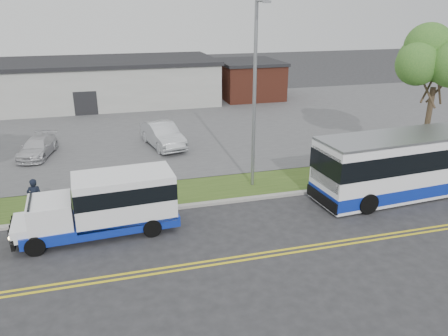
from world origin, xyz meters
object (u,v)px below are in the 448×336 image
object	(u,v)px
transit_bus	(421,162)
shuttle_bus	(109,202)
parked_car_a	(163,135)
pedestrian	(35,197)
tree_east	(437,64)
parked_car_b	(37,147)
streetlight_near	(255,91)

from	to	relation	value
transit_bus	shuttle_bus	bearing A→B (deg)	176.20
parked_car_a	pedestrian	bearing A→B (deg)	-140.33
tree_east	parked_car_b	xyz separation A→B (m)	(-22.83, 8.03, -5.50)
shuttle_bus	pedestrian	size ratio (longest dim) A/B	3.76
shuttle_bus	pedestrian	distance (m)	4.00
transit_bus	parked_car_b	world-z (taller)	transit_bus
pedestrian	shuttle_bus	bearing A→B (deg)	147.64
transit_bus	parked_car_b	size ratio (longest dim) A/B	2.87
shuttle_bus	parked_car_b	distance (m)	12.18
parked_car_a	parked_car_b	distance (m)	8.10
streetlight_near	shuttle_bus	world-z (taller)	streetlight_near
pedestrian	tree_east	bearing A→B (deg)	-174.52
streetlight_near	shuttle_bus	size ratio (longest dim) A/B	1.37
tree_east	transit_bus	distance (m)	6.26
parked_car_a	parked_car_b	xyz separation A→B (m)	(-8.10, 0.09, -0.22)
tree_east	transit_bus	size ratio (longest dim) A/B	0.70
streetlight_near	parked_car_a	world-z (taller)	streetlight_near
pedestrian	parked_car_b	distance (m)	9.18
streetlight_near	transit_bus	world-z (taller)	streetlight_near
streetlight_near	parked_car_b	bearing A→B (deg)	144.96
tree_east	transit_bus	xyz separation A→B (m)	(-2.80, -3.26, -4.55)
pedestrian	parked_car_a	bearing A→B (deg)	-125.69
pedestrian	parked_car_a	xyz separation A→B (m)	(7.14, 9.04, -0.10)
shuttle_bus	transit_bus	world-z (taller)	transit_bus
streetlight_near	shuttle_bus	distance (m)	9.07
transit_bus	pedestrian	size ratio (longest dim) A/B	6.47
tree_east	pedestrian	distance (m)	22.50
tree_east	parked_car_b	distance (m)	24.82
transit_bus	pedestrian	world-z (taller)	transit_bus
shuttle_bus	pedestrian	xyz separation A→B (m)	(-3.26, 2.28, -0.37)
transit_bus	parked_car_a	bearing A→B (deg)	132.57
parked_car_b	tree_east	bearing A→B (deg)	-7.07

